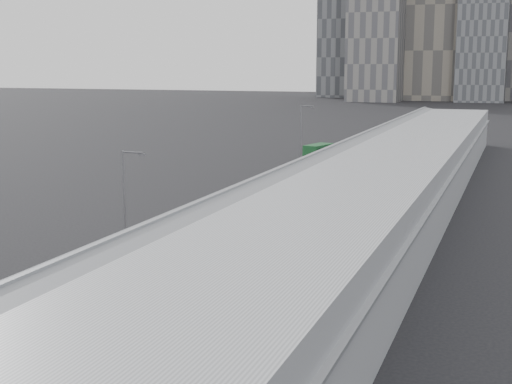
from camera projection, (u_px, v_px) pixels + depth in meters
The scene contains 19 objects.
sidewalk at pixel (334, 228), 67.52m from camera, with size 10.00×170.00×0.12m, color gray.
lane_line at pixel (232, 220), 71.12m from camera, with size 0.12×160.00×0.02m, color gold.
depot at pixel (377, 194), 65.54m from camera, with size 12.45×160.40×7.20m.
bus_1 at pixel (21, 338), 36.03m from camera, with size 2.95×13.27×3.87m.
bus_2 at pixel (184, 256), 51.54m from camera, with size 3.49×13.17×3.81m.
bus_3 at pixel (243, 217), 64.84m from camera, with size 3.71×13.10×3.78m.
bus_4 at pixel (296, 192), 77.27m from camera, with size 3.30×13.65×3.96m.
bus_5 at pixel (328, 176), 89.12m from camera, with size 2.91×13.10×3.82m.
bus_6 at pixel (344, 163), 101.82m from camera, with size 3.76×12.56×3.62m.
bus_7 at pixel (370, 151), 114.69m from camera, with size 4.03×13.53×3.90m.
tree_1 at pixel (184, 268), 43.84m from camera, with size 1.43×1.43×3.66m.
tree_2 at pixel (306, 181), 69.84m from camera, with size 2.44×2.44×5.25m.
tree_3 at pixel (358, 162), 89.58m from camera, with size 1.37×1.37×3.94m.
tree_4 at pixel (391, 141), 111.86m from camera, with size 1.55×1.55×4.43m.
tree_5 at pixel (411, 132), 133.31m from camera, with size 1.84×1.84×3.96m.
street_lamp_near at pixel (126, 196), 56.55m from camera, with size 2.04×0.22×8.62m.
street_lamp_far at pixel (302, 133), 103.93m from camera, with size 2.04×0.22×9.55m.
shipping_container at pixel (319, 152), 117.33m from camera, with size 2.59×5.98×2.44m, color #154521.
suv at pixel (367, 140), 140.73m from camera, with size 2.48×5.39×1.50m, color black.
Camera 1 is at (24.97, -9.35, 15.21)m, focal length 50.00 mm.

